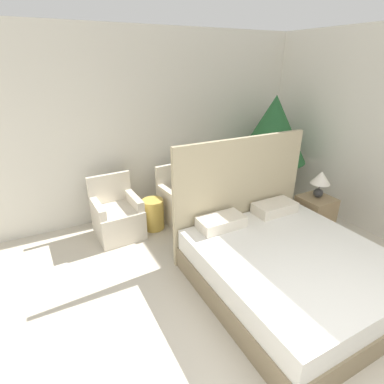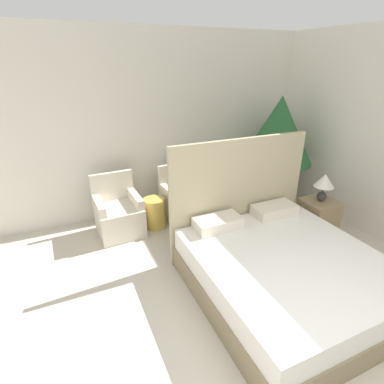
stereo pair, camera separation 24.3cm
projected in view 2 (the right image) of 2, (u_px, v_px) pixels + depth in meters
name	position (u px, v px, depth m)	size (l,w,h in m)	color
wall_back	(147.00, 127.00, 4.79)	(10.00, 0.06, 2.90)	silver
bed	(281.00, 267.00, 3.34)	(1.94, 2.08, 1.56)	#8C7A5B
armchair_near_window_left	(119.00, 216.00, 4.51)	(0.67, 0.68, 0.89)	beige
armchair_near_window_right	(184.00, 203.00, 4.91)	(0.70, 0.71, 0.89)	beige
potted_palm	(279.00, 132.00, 4.99)	(1.18, 1.18, 1.92)	#38281E
nightstand	(317.00, 219.00, 4.42)	(0.45, 0.45, 0.57)	#937A56
table_lamp	(324.00, 183.00, 4.20)	(0.28, 0.28, 0.41)	#333333
side_table	(154.00, 213.00, 4.67)	(0.33, 0.33, 0.48)	gold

